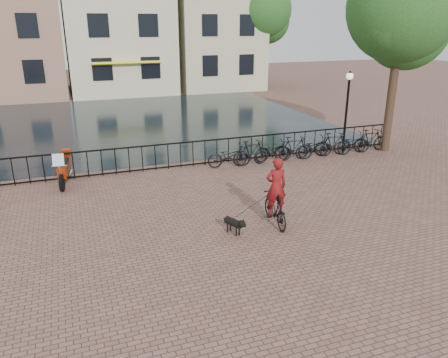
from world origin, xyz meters
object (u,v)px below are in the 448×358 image
object	(u,v)px
lamp_post	(348,98)
motorcycle	(64,165)
cyclist	(276,196)
dog	(233,225)

from	to	relation	value
lamp_post	motorcycle	bearing A→B (deg)	-179.91
motorcycle	lamp_post	bearing A→B (deg)	8.95
cyclist	dog	distance (m)	1.45
dog	motorcycle	world-z (taller)	motorcycle
cyclist	motorcycle	xyz separation A→B (m)	(-5.51, 5.50, -0.19)
motorcycle	dog	bearing A→B (deg)	-44.39
cyclist	dog	size ratio (longest dim) A/B	2.90
cyclist	motorcycle	world-z (taller)	cyclist
lamp_post	dog	xyz separation A→B (m)	(-7.31, -5.65, -2.12)
lamp_post	motorcycle	size ratio (longest dim) A/B	1.75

